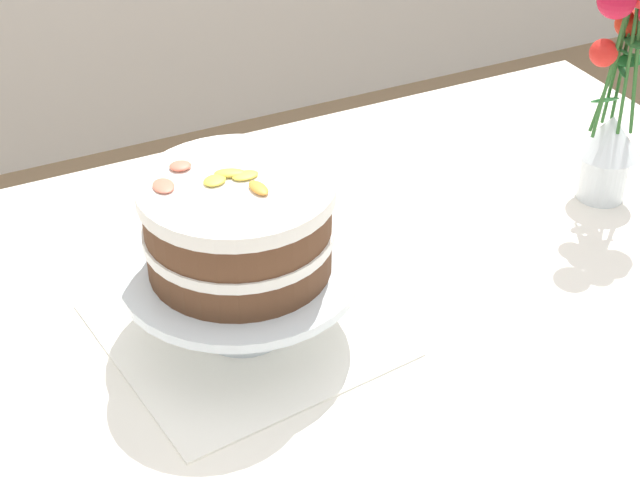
# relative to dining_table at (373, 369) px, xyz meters

# --- Properties ---
(dining_table) EXTENTS (1.40, 1.00, 0.74)m
(dining_table) POSITION_rel_dining_table_xyz_m (0.00, 0.00, 0.00)
(dining_table) COLOR white
(dining_table) RESTS_ON ground
(linen_napkin) EXTENTS (0.36, 0.36, 0.00)m
(linen_napkin) POSITION_rel_dining_table_xyz_m (-0.16, 0.05, 0.09)
(linen_napkin) COLOR white
(linen_napkin) RESTS_ON dining_table
(cake_stand) EXTENTS (0.29, 0.29, 0.10)m
(cake_stand) POSITION_rel_dining_table_xyz_m (-0.16, 0.05, 0.17)
(cake_stand) COLOR silver
(cake_stand) RESTS_ON linen_napkin
(layer_cake) EXTENTS (0.23, 0.23, 0.12)m
(layer_cake) POSITION_rel_dining_table_xyz_m (-0.16, 0.05, 0.25)
(layer_cake) COLOR brown
(layer_cake) RESTS_ON cake_stand
(flower_vase) EXTENTS (0.12, 0.10, 0.34)m
(flower_vase) POSITION_rel_dining_table_xyz_m (0.44, 0.10, 0.26)
(flower_vase) COLOR silver
(flower_vase) RESTS_ON dining_table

